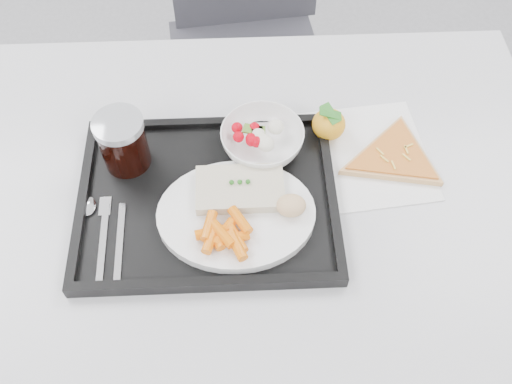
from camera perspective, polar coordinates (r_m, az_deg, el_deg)
The scene contains 14 objects.
table at distance 1.09m, azimuth -2.03°, elevation -1.54°, with size 1.20×0.80×0.75m.
chair at distance 1.67m, azimuth -0.93°, elevation 16.38°, with size 0.46×0.46×0.93m.
tray at distance 1.01m, azimuth -4.84°, elevation -0.69°, with size 0.45×0.35×0.03m.
dinner_plate at distance 0.97m, azimuth -1.99°, elevation -2.26°, with size 0.27×0.27×0.02m.
fish_fillet at distance 0.98m, azimuth -1.61°, elevation 0.34°, with size 0.15×0.09×0.03m.
bread_roll at distance 0.95m, azimuth 3.54°, elevation -1.35°, with size 0.06×0.05×0.03m.
salad_bowl at distance 1.05m, azimuth 0.63°, elevation 5.25°, with size 0.15×0.15×0.05m.
cola_glass at distance 1.03m, azimuth -13.18°, elevation 4.96°, with size 0.09×0.09×0.11m.
cutlery at distance 1.00m, azimuth -15.03°, elevation -3.35°, with size 0.08×0.17×0.01m.
napkin at distance 1.09m, azimuth 10.33°, elevation 3.57°, with size 0.27×0.26×0.00m.
tangerine at distance 1.08m, azimuth 7.29°, elevation 6.75°, with size 0.07×0.07×0.07m.
pizza_slice at distance 1.09m, azimuth 13.65°, elevation 3.45°, with size 0.28×0.28×0.02m.
carrot_pile at distance 0.93m, azimuth -3.23°, elevation -4.23°, with size 0.10×0.10×0.03m.
salad_contents at distance 1.04m, azimuth 0.32°, elevation 5.59°, with size 0.10×0.07×0.02m.
Camera 1 is at (0.01, -0.29, 1.60)m, focal length 40.00 mm.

